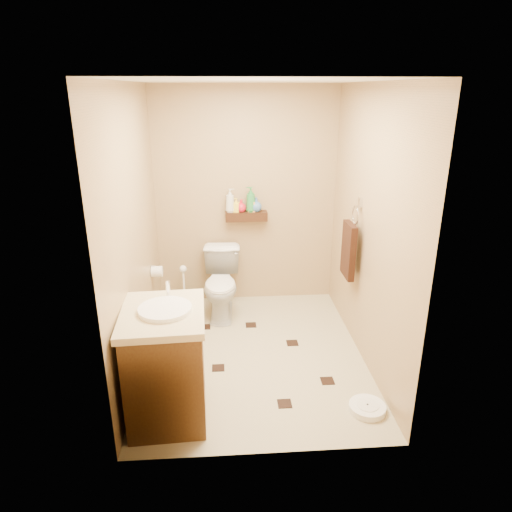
{
  "coord_description": "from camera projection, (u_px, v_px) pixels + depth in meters",
  "views": [
    {
      "loc": [
        -0.25,
        -3.7,
        2.34
      ],
      "look_at": [
        0.04,
        0.25,
        0.89
      ],
      "focal_mm": 32.0,
      "sensor_mm": 36.0,
      "label": 1
    }
  ],
  "objects": [
    {
      "name": "toilet_paper",
      "position": [
        157.0,
        271.0,
        4.62
      ],
      "size": [
        0.12,
        0.11,
        0.12
      ],
      "color": "white",
      "rests_on": "wall_left"
    },
    {
      "name": "wall_shelf",
      "position": [
        246.0,
        216.0,
        5.03
      ],
      "size": [
        0.46,
        0.14,
        0.1
      ],
      "primitive_type": "cube",
      "color": "#3D2110",
      "rests_on": "wall_back"
    },
    {
      "name": "bottle_e",
      "position": [
        252.0,
        204.0,
        4.99
      ],
      "size": [
        0.08,
        0.09,
        0.17
      ],
      "primitive_type": "imported",
      "rotation": [
        0.0,
        0.0,
        6.19
      ],
      "color": "#F09F50",
      "rests_on": "wall_shelf"
    },
    {
      "name": "vanity",
      "position": [
        166.0,
        362.0,
        3.36
      ],
      "size": [
        0.62,
        0.74,
        1.01
      ],
      "rotation": [
        0.0,
        0.0,
        0.05
      ],
      "color": "brown",
      "rests_on": "ground"
    },
    {
      "name": "floor_accents",
      "position": [
        261.0,
        355.0,
        4.26
      ],
      "size": [
        1.18,
        1.4,
        0.01
      ],
      "color": "black",
      "rests_on": "ground"
    },
    {
      "name": "toilet",
      "position": [
        221.0,
        284.0,
        4.92
      ],
      "size": [
        0.43,
        0.72,
        0.72
      ],
      "primitive_type": "imported",
      "rotation": [
        0.0,
        0.0,
        -0.04
      ],
      "color": "white",
      "rests_on": "ground"
    },
    {
      "name": "wall_right",
      "position": [
        369.0,
        229.0,
        3.94
      ],
      "size": [
        0.04,
        2.5,
        2.4
      ],
      "primitive_type": "cube",
      "color": "tan",
      "rests_on": "ground"
    },
    {
      "name": "bottle_c",
      "position": [
        241.0,
        206.0,
        4.99
      ],
      "size": [
        0.15,
        0.15,
        0.14
      ],
      "primitive_type": "imported",
      "rotation": [
        0.0,
        0.0,
        2.12
      ],
      "color": "red",
      "rests_on": "wall_shelf"
    },
    {
      "name": "bathroom_scale",
      "position": [
        367.0,
        408.0,
        3.52
      ],
      "size": [
        0.35,
        0.35,
        0.06
      ],
      "rotation": [
        0.0,
        0.0,
        0.27
      ],
      "color": "white",
      "rests_on": "ground"
    },
    {
      "name": "wall_back",
      "position": [
        246.0,
        199.0,
        5.04
      ],
      "size": [
        2.0,
        0.04,
        2.4
      ],
      "primitive_type": "cube",
      "color": "tan",
      "rests_on": "ground"
    },
    {
      "name": "bottle_d",
      "position": [
        251.0,
        199.0,
        4.97
      ],
      "size": [
        0.12,
        0.12,
        0.28
      ],
      "primitive_type": "imported",
      "rotation": [
        0.0,
        0.0,
        4.86
      ],
      "color": "#2B833C",
      "rests_on": "wall_shelf"
    },
    {
      "name": "ground",
      "position": [
        254.0,
        354.0,
        4.29
      ],
      "size": [
        2.5,
        2.5,
        0.0
      ],
      "primitive_type": "plane",
      "color": "#BBAD88",
      "rests_on": "ground"
    },
    {
      "name": "ceiling",
      "position": [
        253.0,
        81.0,
        3.46
      ],
      "size": [
        2.0,
        2.5,
        0.02
      ],
      "primitive_type": "cube",
      "color": "silver",
      "rests_on": "wall_back"
    },
    {
      "name": "bottle_b",
      "position": [
        236.0,
        205.0,
        4.98
      ],
      "size": [
        0.09,
        0.09,
        0.16
      ],
      "primitive_type": "imported",
      "rotation": [
        0.0,
        0.0,
        4.43
      ],
      "color": "yellow",
      "rests_on": "wall_shelf"
    },
    {
      "name": "towel_ring",
      "position": [
        349.0,
        248.0,
        4.26
      ],
      "size": [
        0.12,
        0.3,
        0.76
      ],
      "color": "silver",
      "rests_on": "wall_right"
    },
    {
      "name": "bottle_f",
      "position": [
        256.0,
        205.0,
        4.99
      ],
      "size": [
        0.17,
        0.17,
        0.16
      ],
      "primitive_type": "imported",
      "rotation": [
        0.0,
        0.0,
        5.79
      ],
      "color": "#426BA6",
      "rests_on": "wall_shelf"
    },
    {
      "name": "wall_front",
      "position": [
        268.0,
        294.0,
        2.7
      ],
      "size": [
        2.0,
        0.04,
        2.4
      ],
      "primitive_type": "cube",
      "color": "tan",
      "rests_on": "ground"
    },
    {
      "name": "bottle_a",
      "position": [
        230.0,
        200.0,
        4.96
      ],
      "size": [
        0.11,
        0.11,
        0.26
      ],
      "primitive_type": "imported",
      "rotation": [
        0.0,
        0.0,
        1.46
      ],
      "color": "silver",
      "rests_on": "wall_shelf"
    },
    {
      "name": "toilet_brush",
      "position": [
        184.0,
        292.0,
        5.18
      ],
      "size": [
        0.11,
        0.11,
        0.49
      ],
      "color": "#1A6A67",
      "rests_on": "ground"
    },
    {
      "name": "wall_left",
      "position": [
        134.0,
        234.0,
        3.8
      ],
      "size": [
        0.04,
        2.5,
        2.4
      ],
      "primitive_type": "cube",
      "color": "tan",
      "rests_on": "ground"
    }
  ]
}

